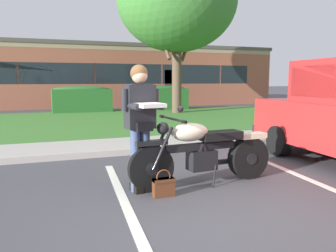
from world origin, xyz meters
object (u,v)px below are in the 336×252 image
object	(u,v)px
shade_tree	(177,1)
handbag	(164,186)
motorcycle	(208,151)
brick_building	(85,76)
rider_person	(141,118)
hedge_center_left	(162,97)
hedge_left	(82,99)

from	to	relation	value
shade_tree	handbag	bearing A→B (deg)	-112.67
motorcycle	brick_building	size ratio (longest dim) A/B	0.10
brick_building	rider_person	bearing A→B (deg)	-94.76
hedge_center_left	brick_building	distance (m)	7.64
hedge_left	hedge_center_left	xyz separation A→B (m)	(3.89, 0.00, 0.00)
shade_tree	hedge_center_left	bearing A→B (deg)	91.37
rider_person	hedge_left	distance (m)	11.91
hedge_left	shade_tree	bearing A→B (deg)	-26.00
rider_person	brick_building	size ratio (longest dim) A/B	0.08
shade_tree	hedge_left	size ratio (longest dim) A/B	2.68
shade_tree	hedge_left	distance (m)	6.12
hedge_center_left	brick_building	xyz separation A→B (m)	(-2.89, 6.98, 1.13)
rider_person	handbag	xyz separation A→B (m)	(0.21, -0.31, -0.86)
hedge_left	rider_person	bearing A→B (deg)	-92.75
motorcycle	handbag	bearing A→B (deg)	-158.60
motorcycle	hedge_center_left	distance (m)	12.38
rider_person	hedge_left	bearing A→B (deg)	87.25
shade_tree	hedge_left	world-z (taller)	shade_tree
motorcycle	brick_building	world-z (taller)	brick_building
handbag	shade_tree	distance (m)	12.12
motorcycle	hedge_center_left	size ratio (longest dim) A/B	0.87
hedge_center_left	rider_person	bearing A→B (deg)	-110.57
handbag	hedge_center_left	world-z (taller)	hedge_center_left
motorcycle	handbag	xyz separation A→B (m)	(-0.80, -0.31, -0.34)
rider_person	handbag	distance (m)	0.94
handbag	shade_tree	world-z (taller)	shade_tree
motorcycle	rider_person	bearing A→B (deg)	-179.91
rider_person	shade_tree	size ratio (longest dim) A/B	0.24
hedge_center_left	handbag	bearing A→B (deg)	-109.20
rider_person	hedge_center_left	distance (m)	12.70
shade_tree	hedge_left	xyz separation A→B (m)	(-3.94, 1.92, -4.27)
hedge_left	brick_building	size ratio (longest dim) A/B	0.12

